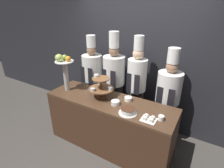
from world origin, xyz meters
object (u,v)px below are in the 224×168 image
at_px(fruit_pedestal, 64,67).
at_px(chef_right, 168,96).
at_px(cake_square_tray, 149,119).
at_px(serving_bowl_near, 115,103).
at_px(serving_bowl_far, 128,99).
at_px(chef_left, 93,76).
at_px(chef_center_right, 136,83).
at_px(tiered_stand, 101,87).
at_px(cup_white, 161,118).
at_px(cake_round, 128,111).
at_px(chef_center_left, 114,79).

bearing_deg(fruit_pedestal, chef_right, 22.32).
relative_size(cake_square_tray, serving_bowl_near, 1.21).
height_order(serving_bowl_far, chef_left, chef_left).
bearing_deg(cake_square_tray, serving_bowl_near, 168.49).
distance_m(fruit_pedestal, chef_center_right, 1.30).
relative_size(cake_square_tray, chef_right, 0.12).
xyz_separation_m(serving_bowl_near, chef_center_right, (0.05, 0.67, 0.08)).
distance_m(serving_bowl_far, chef_left, 1.14).
height_order(chef_left, chef_center_right, chef_center_right).
distance_m(tiered_stand, cup_white, 1.06).
bearing_deg(cup_white, tiered_stand, 173.00).
relative_size(fruit_pedestal, cake_round, 2.50).
bearing_deg(cup_white, chef_left, 156.81).
bearing_deg(fruit_pedestal, cake_round, -4.95).
relative_size(cup_white, chef_center_left, 0.04).
bearing_deg(cup_white, serving_bowl_near, 176.99).
distance_m(cup_white, cake_square_tray, 0.16).
xyz_separation_m(chef_center_left, chef_center_right, (0.47, -0.00, 0.02)).
relative_size(serving_bowl_far, chef_center_right, 0.09).
bearing_deg(chef_right, fruit_pedestal, -157.68).
bearing_deg(chef_center_right, serving_bowl_far, -82.18).
bearing_deg(fruit_pedestal, chef_center_right, 32.28).
xyz_separation_m(tiered_stand, fruit_pedestal, (-0.69, -0.09, 0.25)).
height_order(cup_white, serving_bowl_far, serving_bowl_far).
bearing_deg(fruit_pedestal, serving_bowl_far, 10.86).
distance_m(tiered_stand, chef_right, 1.12).
xyz_separation_m(tiered_stand, cup_white, (1.04, -0.13, -0.16)).
bearing_deg(chef_right, tiered_stand, -148.67).
height_order(fruit_pedestal, chef_right, chef_right).
bearing_deg(cake_round, cake_square_tray, -0.53).
bearing_deg(chef_left, serving_bowl_near, -35.76).
xyz_separation_m(cup_white, serving_bowl_near, (-0.72, 0.04, -0.00)).
bearing_deg(serving_bowl_far, tiered_stand, -164.46).
height_order(cake_round, serving_bowl_near, serving_bowl_near).
bearing_deg(cup_white, cake_round, -170.22).
xyz_separation_m(fruit_pedestal, cup_white, (1.73, -0.03, -0.41)).
xyz_separation_m(fruit_pedestal, cake_square_tray, (1.59, -0.11, -0.42)).
relative_size(cup_white, chef_left, 0.04).
relative_size(cake_square_tray, serving_bowl_far, 1.23).
xyz_separation_m(cake_round, chef_left, (-1.20, 0.78, 0.02)).
xyz_separation_m(cup_white, serving_bowl_far, (-0.60, 0.25, -0.00)).
bearing_deg(chef_right, chef_center_left, 180.00).
distance_m(fruit_pedestal, chef_left, 0.77).
bearing_deg(chef_center_right, chef_left, -180.00).
xyz_separation_m(serving_bowl_near, chef_left, (-0.93, 0.67, 0.03)).
distance_m(tiered_stand, cake_round, 0.65).
bearing_deg(cake_square_tray, chef_right, 86.55).
relative_size(cake_round, serving_bowl_near, 1.61).
bearing_deg(serving_bowl_far, cake_square_tray, -35.45).
distance_m(tiered_stand, chef_center_left, 0.59).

